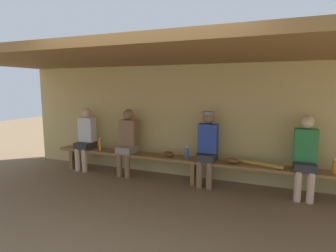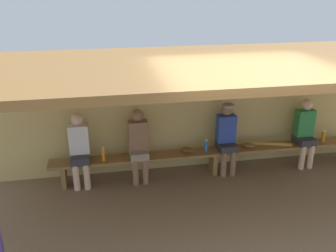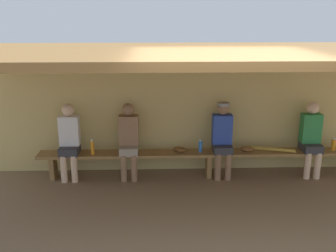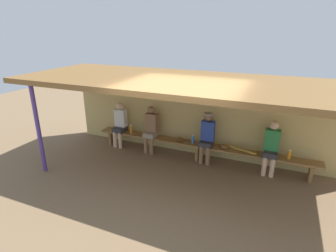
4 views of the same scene
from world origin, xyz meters
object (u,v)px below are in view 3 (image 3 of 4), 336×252
bench (209,156)px  player_in_white (311,136)px  player_near_post (129,138)px  water_bottle_blue (200,146)px  water_bottle_clear (333,144)px  player_shirtless_tan (222,136)px  player_rightmost (69,139)px  baseball_glove_worn (247,149)px  baseball_glove_tan (180,149)px  baseball_bat (272,149)px  water_bottle_green (92,147)px

bench → player_in_white: (1.81, 0.00, 0.34)m
player_in_white → player_near_post: bearing=180.0°
water_bottle_blue → water_bottle_clear: 2.39m
player_shirtless_tan → bench: bearing=-179.1°
bench → player_rightmost: size_ratio=4.49×
water_bottle_blue → baseball_glove_worn: (0.83, -0.01, -0.06)m
player_near_post → water_bottle_blue: size_ratio=5.88×
baseball_glove_tan → baseball_bat: bearing=-141.1°
bench → water_bottle_green: 2.05m
water_bottle_green → baseball_glove_worn: bearing=1.0°
player_near_post → water_bottle_clear: player_near_post is taller
bench → player_in_white: player_in_white is taller
player_near_post → baseball_bat: size_ratio=1.64×
baseball_bat → water_bottle_blue: bearing=-163.5°
bench → player_near_post: size_ratio=4.49×
water_bottle_blue → water_bottle_clear: bearing=0.2°
water_bottle_green → water_bottle_clear: 4.27m
bench → baseball_bat: baseball_bat is taller
bench → water_bottle_blue: 0.24m
water_bottle_blue → player_shirtless_tan: bearing=-0.1°
water_bottle_blue → baseball_bat: (1.27, -0.00, -0.07)m
water_bottle_green → baseball_bat: bearing=0.9°
water_bottle_blue → baseball_glove_tan: bearing=178.5°
player_rightmost → baseball_glove_worn: player_rightmost is taller
baseball_glove_tan → water_bottle_clear: bearing=-140.7°
water_bottle_green → baseball_glove_tan: 1.52m
bench → player_shirtless_tan: 0.43m
player_rightmost → baseball_bat: player_rightmost is taller
player_near_post → water_bottle_clear: 3.65m
player_shirtless_tan → baseball_glove_worn: bearing=-0.6°
water_bottle_blue → player_in_white: bearing=-0.0°
player_shirtless_tan → water_bottle_blue: bearing=179.9°
water_bottle_clear → baseball_bat: bearing=-179.4°
player_in_white → water_bottle_clear: (0.42, 0.01, -0.16)m
water_bottle_clear → baseball_glove_worn: water_bottle_clear is taller
bench → baseball_glove_tan: (-0.52, 0.01, 0.12)m
player_shirtless_tan → baseball_glove_worn: player_shirtless_tan is taller
bench → water_bottle_green: bearing=-178.7°
player_rightmost → baseball_bat: 3.57m
player_in_white → baseball_bat: 0.73m
player_in_white → water_bottle_blue: player_in_white is taller
baseball_glove_tan → player_near_post: bearing=40.0°
water_bottle_clear → baseball_bat: (-1.11, -0.01, -0.08)m
water_bottle_green → player_shirtless_tan: bearing=1.3°
player_near_post → baseball_glove_worn: size_ratio=5.56×
player_shirtless_tan → baseball_glove_tan: size_ratio=5.60×
player_in_white → baseball_bat: player_in_white is taller
player_shirtless_tan → baseball_bat: bearing=-0.2°
water_bottle_blue → baseball_glove_worn: size_ratio=0.95×
water_bottle_green → bench: bearing=1.3°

